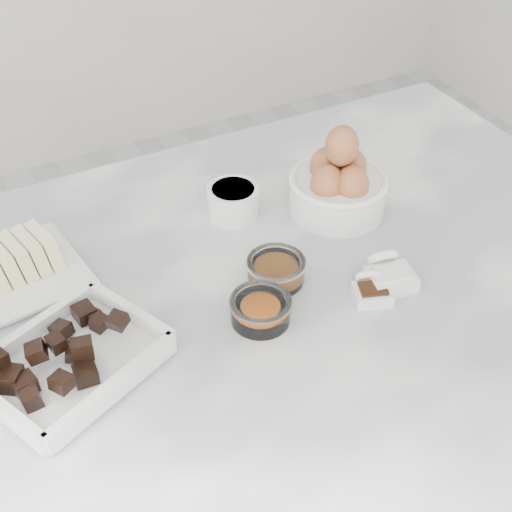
{
  "coord_description": "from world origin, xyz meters",
  "views": [
    {
      "loc": [
        -0.32,
        -0.62,
        1.59
      ],
      "look_at": [
        0.02,
        0.03,
        0.98
      ],
      "focal_mm": 50.0,
      "sensor_mm": 36.0,
      "label": 1
    }
  ],
  "objects_px": {
    "chocolate_dish": "(71,358)",
    "salt_spoon": "(389,274)",
    "vanilla_spoon": "(371,289)",
    "honey_bowl": "(276,270)",
    "butter_plate": "(14,267)",
    "sugar_ramekin": "(233,200)",
    "zest_bowl": "(261,309)",
    "egg_bowl": "(338,184)"
  },
  "relations": [
    {
      "from": "chocolate_dish",
      "to": "salt_spoon",
      "type": "xyz_separation_m",
      "value": [
        0.42,
        -0.04,
        -0.01
      ]
    },
    {
      "from": "vanilla_spoon",
      "to": "chocolate_dish",
      "type": "bearing_deg",
      "value": 172.0
    },
    {
      "from": "honey_bowl",
      "to": "vanilla_spoon",
      "type": "height_order",
      "value": "vanilla_spoon"
    },
    {
      "from": "butter_plate",
      "to": "honey_bowl",
      "type": "xyz_separation_m",
      "value": [
        0.31,
        -0.16,
        -0.01
      ]
    },
    {
      "from": "chocolate_dish",
      "to": "sugar_ramekin",
      "type": "relative_size",
      "value": 3.12
    },
    {
      "from": "zest_bowl",
      "to": "vanilla_spoon",
      "type": "relative_size",
      "value": 1.15
    },
    {
      "from": "egg_bowl",
      "to": "sugar_ramekin",
      "type": "bearing_deg",
      "value": 156.68
    },
    {
      "from": "sugar_ramekin",
      "to": "egg_bowl",
      "type": "height_order",
      "value": "egg_bowl"
    },
    {
      "from": "butter_plate",
      "to": "sugar_ramekin",
      "type": "distance_m",
      "value": 0.33
    },
    {
      "from": "egg_bowl",
      "to": "salt_spoon",
      "type": "distance_m",
      "value": 0.18
    },
    {
      "from": "chocolate_dish",
      "to": "salt_spoon",
      "type": "bearing_deg",
      "value": -5.64
    },
    {
      "from": "butter_plate",
      "to": "vanilla_spoon",
      "type": "xyz_separation_m",
      "value": [
        0.41,
        -0.25,
        -0.01
      ]
    },
    {
      "from": "chocolate_dish",
      "to": "salt_spoon",
      "type": "relative_size",
      "value": 2.97
    },
    {
      "from": "egg_bowl",
      "to": "chocolate_dish",
      "type": "bearing_deg",
      "value": -163.65
    },
    {
      "from": "chocolate_dish",
      "to": "egg_bowl",
      "type": "height_order",
      "value": "egg_bowl"
    },
    {
      "from": "egg_bowl",
      "to": "butter_plate",
      "type": "bearing_deg",
      "value": 172.79
    },
    {
      "from": "butter_plate",
      "to": "zest_bowl",
      "type": "distance_m",
      "value": 0.34
    },
    {
      "from": "sugar_ramekin",
      "to": "vanilla_spoon",
      "type": "height_order",
      "value": "sugar_ramekin"
    },
    {
      "from": "egg_bowl",
      "to": "honey_bowl",
      "type": "xyz_separation_m",
      "value": [
        -0.16,
        -0.1,
        -0.03
      ]
    },
    {
      "from": "zest_bowl",
      "to": "salt_spoon",
      "type": "distance_m",
      "value": 0.19
    },
    {
      "from": "chocolate_dish",
      "to": "butter_plate",
      "type": "bearing_deg",
      "value": 96.53
    },
    {
      "from": "honey_bowl",
      "to": "butter_plate",
      "type": "bearing_deg",
      "value": 152.98
    },
    {
      "from": "butter_plate",
      "to": "sugar_ramekin",
      "type": "bearing_deg",
      "value": 0.46
    },
    {
      "from": "egg_bowl",
      "to": "salt_spoon",
      "type": "xyz_separation_m",
      "value": [
        -0.03,
        -0.17,
        -0.03
      ]
    },
    {
      "from": "butter_plate",
      "to": "zest_bowl",
      "type": "height_order",
      "value": "butter_plate"
    },
    {
      "from": "butter_plate",
      "to": "honey_bowl",
      "type": "height_order",
      "value": "butter_plate"
    },
    {
      "from": "sugar_ramekin",
      "to": "salt_spoon",
      "type": "distance_m",
      "value": 0.26
    },
    {
      "from": "honey_bowl",
      "to": "vanilla_spoon",
      "type": "relative_size",
      "value": 1.16
    },
    {
      "from": "zest_bowl",
      "to": "sugar_ramekin",
      "type": "bearing_deg",
      "value": 72.48
    },
    {
      "from": "vanilla_spoon",
      "to": "butter_plate",
      "type": "bearing_deg",
      "value": 148.88
    },
    {
      "from": "chocolate_dish",
      "to": "honey_bowl",
      "type": "bearing_deg",
      "value": 6.42
    },
    {
      "from": "zest_bowl",
      "to": "salt_spoon",
      "type": "relative_size",
      "value": 0.97
    },
    {
      "from": "butter_plate",
      "to": "salt_spoon",
      "type": "distance_m",
      "value": 0.5
    },
    {
      "from": "sugar_ramekin",
      "to": "salt_spoon",
      "type": "height_order",
      "value": "same"
    },
    {
      "from": "egg_bowl",
      "to": "zest_bowl",
      "type": "height_order",
      "value": "egg_bowl"
    },
    {
      "from": "honey_bowl",
      "to": "zest_bowl",
      "type": "distance_m",
      "value": 0.08
    },
    {
      "from": "butter_plate",
      "to": "salt_spoon",
      "type": "height_order",
      "value": "butter_plate"
    },
    {
      "from": "chocolate_dish",
      "to": "honey_bowl",
      "type": "relative_size",
      "value": 3.04
    },
    {
      "from": "egg_bowl",
      "to": "vanilla_spoon",
      "type": "bearing_deg",
      "value": -109.14
    },
    {
      "from": "chocolate_dish",
      "to": "sugar_ramekin",
      "type": "height_order",
      "value": "chocolate_dish"
    },
    {
      "from": "butter_plate",
      "to": "zest_bowl",
      "type": "bearing_deg",
      "value": -40.02
    },
    {
      "from": "salt_spoon",
      "to": "vanilla_spoon",
      "type": "bearing_deg",
      "value": -161.21
    }
  ]
}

